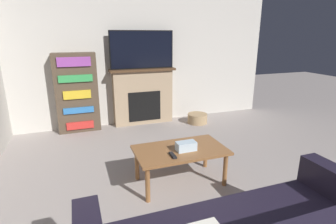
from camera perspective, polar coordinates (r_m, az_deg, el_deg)
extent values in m
cube|color=beige|center=(5.03, -7.03, 12.84)|extent=(5.43, 0.06, 2.70)
cube|color=tan|center=(5.04, -5.45, 3.20)|extent=(1.12, 0.22, 1.02)
cube|color=black|center=(4.96, -5.07, 1.24)|extent=(0.61, 0.01, 0.56)
cube|color=#4C331E|center=(4.92, -5.55, 9.15)|extent=(1.22, 0.28, 0.04)
cube|color=black|center=(4.89, -5.67, 13.33)|extent=(1.17, 0.03, 0.68)
cube|color=black|center=(4.88, -5.63, 13.32)|extent=(1.14, 0.01, 0.64)
cube|color=brown|center=(2.99, 2.70, -8.28)|extent=(1.03, 0.59, 0.03)
cylinder|color=brown|center=(2.77, -4.45, -15.51)|extent=(0.05, 0.05, 0.39)
cylinder|color=brown|center=(3.09, 12.33, -12.19)|extent=(0.05, 0.05, 0.39)
cylinder|color=brown|center=(3.17, -6.77, -11.18)|extent=(0.05, 0.05, 0.39)
cylinder|color=brown|center=(3.45, 8.20, -8.78)|extent=(0.05, 0.05, 0.39)
cube|color=silver|center=(2.94, 3.96, -7.42)|extent=(0.22, 0.12, 0.10)
cube|color=black|center=(2.81, 1.05, -9.40)|extent=(0.04, 0.15, 0.02)
cube|color=#4C3D2D|center=(4.83, -19.19, 3.94)|extent=(0.71, 0.26, 1.37)
cube|color=red|center=(4.83, -18.54, -2.76)|extent=(0.45, 0.03, 0.13)
cube|color=#2D70B7|center=(4.75, -18.84, 0.36)|extent=(0.50, 0.03, 0.10)
cube|color=gold|center=(4.69, -19.15, 3.58)|extent=(0.45, 0.03, 0.14)
cube|color=green|center=(4.64, -19.47, 6.88)|extent=(0.54, 0.03, 0.12)
cube|color=purple|center=(4.61, -19.80, 10.24)|extent=(0.53, 0.03, 0.15)
cylinder|color=tan|center=(5.14, 6.41, -1.38)|extent=(0.38, 0.38, 0.18)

